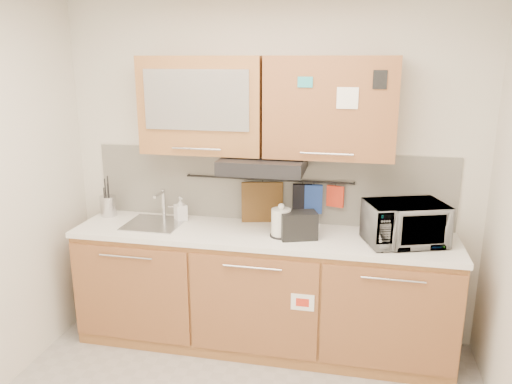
% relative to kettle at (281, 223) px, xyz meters
% --- Properties ---
extents(wall_back, '(3.20, 0.00, 3.20)m').
position_rel_kettle_xyz_m(wall_back, '(-0.15, 0.36, 0.28)').
color(wall_back, silver).
rests_on(wall_back, ground).
extents(base_cabinet, '(2.80, 0.64, 0.88)m').
position_rel_kettle_xyz_m(base_cabinet, '(-0.15, 0.05, -0.61)').
color(base_cabinet, '#A7703B').
rests_on(base_cabinet, floor).
extents(countertop, '(2.82, 0.62, 0.04)m').
position_rel_kettle_xyz_m(countertop, '(-0.15, 0.05, -0.12)').
color(countertop, white).
rests_on(countertop, base_cabinet).
extents(backsplash, '(2.80, 0.02, 0.56)m').
position_rel_kettle_xyz_m(backsplash, '(-0.15, 0.35, 0.18)').
color(backsplash, silver).
rests_on(backsplash, countertop).
extents(upper_cabinets, '(1.82, 0.37, 0.70)m').
position_rel_kettle_xyz_m(upper_cabinets, '(-0.16, 0.18, 0.81)').
color(upper_cabinets, '#A7703B').
rests_on(upper_cabinets, wall_back).
extents(range_hood, '(0.60, 0.46, 0.10)m').
position_rel_kettle_xyz_m(range_hood, '(-0.15, 0.11, 0.40)').
color(range_hood, black).
rests_on(range_hood, upper_cabinets).
extents(sink, '(0.42, 0.40, 0.26)m').
position_rel_kettle_xyz_m(sink, '(-1.00, 0.07, -0.09)').
color(sink, silver).
rests_on(sink, countertop).
extents(utensil_rail, '(1.30, 0.02, 0.02)m').
position_rel_kettle_xyz_m(utensil_rail, '(-0.15, 0.31, 0.24)').
color(utensil_rail, black).
rests_on(utensil_rail, backsplash).
extents(utensil_crock, '(0.17, 0.17, 0.33)m').
position_rel_kettle_xyz_m(utensil_crock, '(-1.45, 0.20, -0.01)').
color(utensil_crock, '#B9B9BE').
rests_on(utensil_crock, countertop).
extents(kettle, '(0.18, 0.16, 0.25)m').
position_rel_kettle_xyz_m(kettle, '(0.00, 0.00, 0.00)').
color(kettle, silver).
rests_on(kettle, countertop).
extents(toaster, '(0.29, 0.23, 0.19)m').
position_rel_kettle_xyz_m(toaster, '(0.13, -0.01, 0.00)').
color(toaster, black).
rests_on(toaster, countertop).
extents(microwave, '(0.61, 0.51, 0.29)m').
position_rel_kettle_xyz_m(microwave, '(0.85, 0.04, 0.05)').
color(microwave, '#999999').
rests_on(microwave, countertop).
extents(soap_bottle, '(0.12, 0.12, 0.19)m').
position_rel_kettle_xyz_m(soap_bottle, '(-0.83, 0.20, -0.00)').
color(soap_bottle, '#999999').
rests_on(soap_bottle, countertop).
extents(cutting_board, '(0.32, 0.10, 0.40)m').
position_rel_kettle_xyz_m(cutting_board, '(-0.20, 0.30, 0.02)').
color(cutting_board, brown).
rests_on(cutting_board, utensil_rail).
extents(oven_mitt, '(0.14, 0.05, 0.22)m').
position_rel_kettle_xyz_m(oven_mitt, '(0.20, 0.30, 0.11)').
color(oven_mitt, navy).
rests_on(oven_mitt, utensil_rail).
extents(dark_pouch, '(0.15, 0.06, 0.23)m').
position_rel_kettle_xyz_m(dark_pouch, '(0.11, 0.30, 0.11)').
color(dark_pouch, black).
rests_on(dark_pouch, utensil_rail).
extents(pot_holder, '(0.13, 0.06, 0.16)m').
position_rel_kettle_xyz_m(pot_holder, '(0.36, 0.30, 0.14)').
color(pot_holder, red).
rests_on(pot_holder, utensil_rail).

